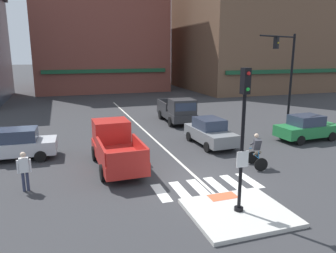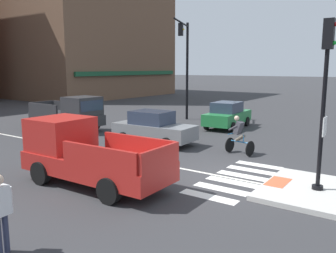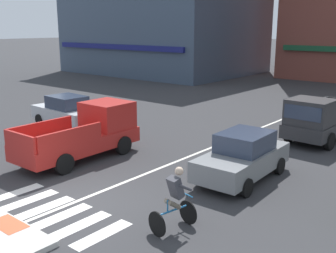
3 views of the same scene
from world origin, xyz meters
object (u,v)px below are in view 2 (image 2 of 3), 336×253
Objects in this scene: car_green_cross_right at (227,115)px; pickup_truck_red_westbound_near at (85,154)px; signal_pole at (325,90)px; cyclist at (239,134)px; pickup_truck_charcoal_eastbound_far at (71,114)px; car_grey_eastbound_mid at (154,128)px; pedestrian_at_curb_left at (0,208)px; traffic_light_mast at (185,58)px.

car_green_cross_right is 12.52m from pickup_truck_red_westbound_near.
signal_pole is 1.18× the size of car_green_cross_right.
cyclist is at bearing -20.94° from pickup_truck_red_westbound_near.
pickup_truck_red_westbound_near is at bearing -127.39° from pickup_truck_charcoal_eastbound_far.
signal_pole reaches higher than car_grey_eastbound_mid.
pedestrian_at_curb_left is at bearing -153.62° from pickup_truck_red_westbound_near.
pickup_truck_red_westbound_near is (-12.49, -0.85, 0.17)m from car_green_cross_right.
cyclist is (0.20, -10.80, -0.11)m from pickup_truck_charcoal_eastbound_far.
pickup_truck_charcoal_eastbound_far reaches higher than car_grey_eastbound_mid.
traffic_light_mast is 8.77m from car_grey_eastbound_mid.
pickup_truck_red_westbound_near is (-3.24, 6.48, -2.14)m from signal_pole.
traffic_light_mast is 1.66× the size of car_grey_eastbound_mid.
pickup_truck_charcoal_eastbound_far is at bearing 91.04° from cyclist.
car_green_cross_right is at bearing -105.31° from traffic_light_mast.
pickup_truck_charcoal_eastbound_far is (6.35, 8.30, 0.00)m from pickup_truck_red_westbound_near.
signal_pole reaches higher than car_green_cross_right.
pickup_truck_red_westbound_near is at bearing 26.38° from pedestrian_at_curb_left.
car_grey_eastbound_mid is (2.83, 8.28, -2.31)m from signal_pole.
pickup_truck_red_westbound_near and pickup_truck_charcoal_eastbound_far have the same top height.
signal_pole is 12.02m from car_green_cross_right.
car_grey_eastbound_mid is at bearing 96.27° from cyclist.
car_green_cross_right is 9.66m from pickup_truck_charcoal_eastbound_far.
pickup_truck_charcoal_eastbound_far is 3.08× the size of cyclist.
pedestrian_at_curb_left is at bearing -159.27° from traffic_light_mast.
cyclist is at bearing 50.31° from signal_pole.
pickup_truck_charcoal_eastbound_far reaches higher than car_green_cross_right.
car_green_cross_right is 2.50× the size of pedestrian_at_curb_left.
signal_pole reaches higher than pickup_truck_charcoal_eastbound_far.
traffic_light_mast is at bearing 47.24° from signal_pole.
car_green_cross_right is at bearing 29.40° from cyclist.
pickup_truck_red_westbound_near is (-6.07, -1.80, 0.17)m from car_grey_eastbound_mid.
signal_pole is 15.21m from traffic_light_mast.
car_green_cross_right is at bearing 38.39° from signal_pole.
signal_pole is at bearing -31.73° from pedestrian_at_curb_left.
pedestrian_at_curb_left is at bearing -135.19° from pickup_truck_charcoal_eastbound_far.
traffic_light_mast is 10.62m from cyclist.
pickup_truck_charcoal_eastbound_far is (-7.18, 3.65, -3.47)m from traffic_light_mast.
pedestrian_at_curb_left is (-7.26, 4.49, -2.14)m from signal_pole.
pedestrian_at_curb_left reaches higher than car_green_cross_right.
signal_pole is 1.19× the size of car_grey_eastbound_mid.
car_grey_eastbound_mid and car_green_cross_right have the same top height.
cyclist is 1.01× the size of pedestrian_at_curb_left.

